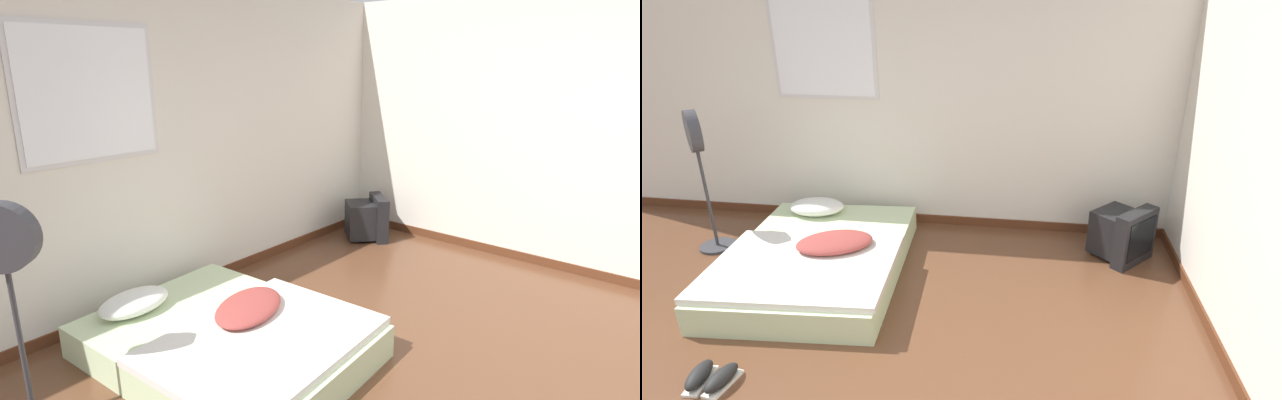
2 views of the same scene
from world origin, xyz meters
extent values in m
cube|color=silver|center=(0.00, 2.82, 1.30)|extent=(7.36, 0.06, 2.60)
cube|color=#562D19|center=(0.00, 2.78, 0.04)|extent=(7.36, 0.02, 0.09)
cube|color=silver|center=(-0.80, 2.79, 1.75)|extent=(1.01, 0.01, 0.97)
cube|color=white|center=(-0.80, 2.78, 1.75)|extent=(0.94, 0.01, 0.90)
cube|color=beige|center=(-0.57, 1.69, 0.12)|extent=(1.48, 1.90, 0.23)
ellipsoid|color=silver|center=(-0.85, 2.37, 0.30)|extent=(0.54, 0.37, 0.14)
cube|color=silver|center=(-0.55, 1.35, 0.26)|extent=(1.46, 1.14, 0.05)
ellipsoid|color=#993D38|center=(-0.40, 1.66, 0.32)|extent=(0.72, 0.59, 0.11)
cube|color=black|center=(1.94, 2.39, 0.23)|extent=(0.47, 0.48, 0.39)
cube|color=black|center=(2.09, 2.25, 0.25)|extent=(0.41, 0.42, 0.49)
cube|color=black|center=(2.14, 2.20, 0.26)|extent=(0.26, 0.28, 0.35)
cube|color=silver|center=(-0.79, 0.36, 0.01)|extent=(0.12, 0.27, 0.02)
ellipsoid|color=black|center=(-0.79, 0.36, 0.06)|extent=(0.13, 0.27, 0.09)
cube|color=silver|center=(-0.64, 0.36, 0.01)|extent=(0.14, 0.27, 0.02)
ellipsoid|color=black|center=(-0.64, 0.36, 0.06)|extent=(0.15, 0.27, 0.09)
cylinder|color=#333338|center=(-1.70, 1.99, 0.01)|extent=(0.32, 0.32, 0.02)
cylinder|color=#333338|center=(-1.70, 1.99, 0.49)|extent=(0.03, 0.03, 0.94)
cylinder|color=#333338|center=(-1.70, 1.99, 1.12)|extent=(0.31, 0.33, 0.36)
camera|label=1|loc=(-2.46, -0.74, 1.97)|focal=28.00mm
camera|label=2|loc=(1.15, -1.78, 2.26)|focal=28.00mm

